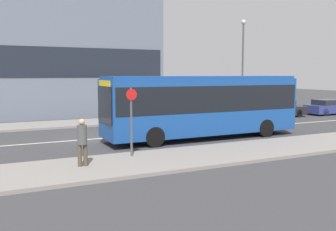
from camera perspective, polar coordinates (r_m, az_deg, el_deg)
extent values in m
plane|color=#3A3A3D|center=(20.23, -9.75, -3.43)|extent=(120.00, 120.00, 0.00)
cube|color=gray|center=(14.44, -2.74, -7.02)|extent=(44.00, 3.50, 0.13)
cube|color=gray|center=(26.22, -13.59, -1.15)|extent=(44.00, 3.50, 0.13)
cube|color=silver|center=(20.23, -9.75, -3.42)|extent=(41.80, 0.16, 0.01)
cube|color=slate|center=(32.58, -16.15, 13.85)|extent=(15.70, 6.22, 15.60)
cube|color=#1E232D|center=(29.21, -14.87, 7.87)|extent=(15.07, 0.08, 2.20)
cube|color=#194793|center=(19.82, 5.36, 1.49)|extent=(10.64, 2.43, 2.84)
cube|color=black|center=(19.79, 5.38, 2.72)|extent=(10.42, 2.46, 1.31)
cube|color=#194793|center=(19.75, 5.41, 5.80)|extent=(10.48, 2.23, 0.14)
cube|color=black|center=(17.63, -9.62, 1.66)|extent=(0.05, 2.14, 1.71)
cube|color=yellow|center=(17.58, -9.68, 4.77)|extent=(0.04, 1.70, 0.32)
cylinder|color=black|center=(17.49, -2.07, -3.28)|extent=(0.96, 0.28, 0.96)
cylinder|color=black|center=(19.50, -4.69, -2.30)|extent=(0.96, 0.28, 0.96)
cylinder|color=black|center=(21.01, 14.62, -1.86)|extent=(0.96, 0.28, 0.96)
cylinder|color=black|center=(22.71, 11.01, -1.17)|extent=(0.96, 0.28, 0.96)
cube|color=black|center=(30.99, 16.49, 0.68)|extent=(4.38, 1.80, 0.68)
cube|color=#21262B|center=(30.85, 16.35, 1.75)|extent=(2.41, 1.59, 0.49)
cylinder|color=black|center=(31.36, 19.31, 0.30)|extent=(0.60, 0.18, 0.60)
cylinder|color=black|center=(32.52, 17.29, 0.58)|extent=(0.60, 0.18, 0.60)
cylinder|color=black|center=(29.50, 15.60, 0.07)|extent=(0.60, 0.18, 0.60)
cylinder|color=black|center=(30.73, 13.59, 0.36)|extent=(0.60, 0.18, 0.60)
cube|color=navy|center=(34.51, 23.28, 0.97)|extent=(4.14, 1.75, 0.68)
cube|color=#21262B|center=(34.37, 23.18, 1.89)|extent=(2.27, 1.54, 0.44)
cylinder|color=black|center=(36.00, 23.66, 0.86)|extent=(0.60, 0.18, 0.60)
cylinder|color=black|center=(33.05, 22.84, 0.45)|extent=(0.60, 0.18, 0.60)
cylinder|color=black|center=(34.10, 20.86, 0.70)|extent=(0.60, 0.18, 0.60)
cylinder|color=#4C4233|center=(13.70, -13.30, -5.94)|extent=(0.15, 0.15, 0.79)
cylinder|color=#4C4233|center=(13.74, -12.47, -5.89)|extent=(0.15, 0.15, 0.79)
cylinder|color=#4C4C4C|center=(13.58, -12.96, -2.86)|extent=(0.34, 0.34, 0.69)
sphere|color=tan|center=(13.52, -13.01, -0.95)|extent=(0.22, 0.22, 0.22)
cylinder|color=#4C4C51|center=(14.91, -5.61, -1.02)|extent=(0.09, 0.09, 2.74)
cylinder|color=red|center=(14.76, -5.58, 3.19)|extent=(0.44, 0.03, 0.44)
cylinder|color=#4C4C51|center=(30.81, 11.29, 6.89)|extent=(0.14, 0.14, 7.27)
sphere|color=silver|center=(31.08, 11.44, 13.80)|extent=(0.36, 0.36, 0.36)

